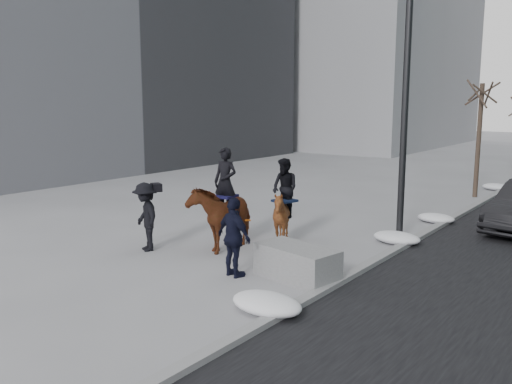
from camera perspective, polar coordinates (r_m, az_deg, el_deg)
The scene contains 10 objects.
ground at distance 13.17m, azimuth -3.15°, elevation -7.15°, with size 120.00×120.00×0.00m, color gray.
curb at distance 20.65m, azimuth 21.84°, elevation -1.48°, with size 0.25×90.00×0.12m, color gray.
planter at distance 11.73m, azimuth 4.33°, elevation -7.46°, with size 1.80×0.90×0.72m, color gray.
tree_near at distance 22.92m, azimuth 22.42°, elevation 5.60°, with size 1.20×1.20×4.93m, color #34251E, non-canonical shape.
mounted_left at distance 14.07m, azimuth -3.55°, elevation -1.99°, with size 1.15×2.11×2.60m.
mounted_right at distance 14.24m, azimuth 2.76°, elevation -2.02°, with size 1.51×1.62×2.31m.
feeder at distance 11.75m, azimuth -2.31°, elevation -4.80°, with size 1.10×0.96×1.75m.
camera_crew at distance 14.04m, azimuth -11.51°, elevation -2.54°, with size 1.31×1.09×1.75m.
lamppost at distance 15.00m, azimuth 15.58°, elevation 13.86°, with size 0.25×0.99×9.09m.
snow_piles at distance 15.58m, azimuth 15.45°, elevation -4.22°, with size 1.41×17.57×0.36m.
Camera 1 is at (8.12, -9.64, 3.82)m, focal length 38.00 mm.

